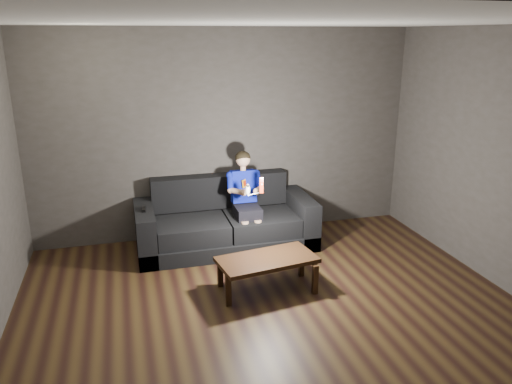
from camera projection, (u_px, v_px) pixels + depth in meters
name	position (u px, v px, depth m)	size (l,w,h in m)	color
floor	(284.00, 330.00, 4.60)	(5.00, 5.00, 0.00)	black
back_wall	(226.00, 135.00, 6.49)	(5.00, 0.04, 2.70)	#3A3633
front_wall	(497.00, 381.00, 1.89)	(5.00, 0.04, 2.70)	#3A3633
ceiling	(290.00, 21.00, 3.78)	(5.00, 5.00, 0.02)	silver
sofa	(225.00, 225.00, 6.35)	(2.22, 0.96, 0.86)	black
child	(245.00, 192.00, 6.23)	(0.46, 0.56, 1.12)	black
wii_remote_red	(261.00, 185.00, 5.79)	(0.06, 0.08, 0.19)	red
nunchuk_white	(248.00, 189.00, 5.76)	(0.07, 0.10, 0.14)	white
wii_remote_black	(144.00, 209.00, 5.92)	(0.05, 0.17, 0.03)	black
coffee_table	(267.00, 262.00, 5.23)	(1.09, 0.66, 0.37)	black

